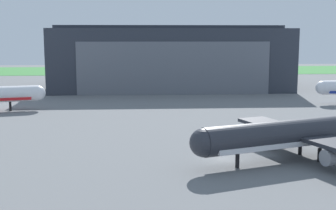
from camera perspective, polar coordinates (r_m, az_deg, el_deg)
ground_plane at (r=66.77m, az=6.94°, el=-6.72°), size 440.00×440.00×0.00m
grass_field_strip at (r=235.71m, az=-0.78°, el=4.35°), size 440.00×56.00×0.08m
maintenance_hangar at (r=155.86m, az=0.20°, el=5.86°), size 76.31×37.88×21.09m
airliner_near_right at (r=68.14m, az=16.45°, el=-3.46°), size 33.66×29.02×12.62m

